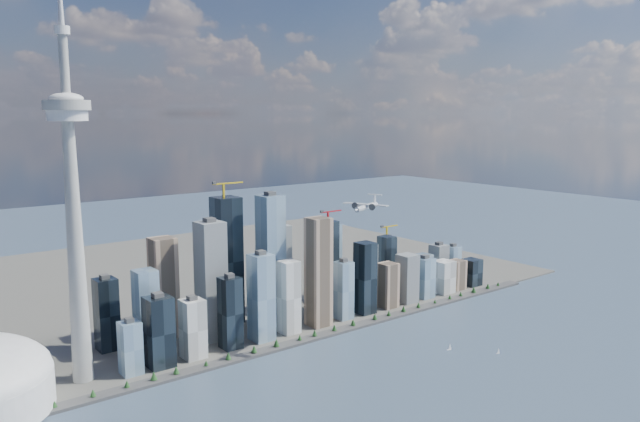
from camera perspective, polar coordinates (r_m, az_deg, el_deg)
ground at (r=794.71m, az=9.07°, el=-16.94°), size 4000.00×4000.00×0.00m
seawall at (r=966.48m, az=-2.06°, el=-11.89°), size 1100.00×22.00×4.00m
land at (r=1340.31m, az=-13.50°, el=-6.20°), size 1400.00×900.00×3.00m
shoreline_trees at (r=964.10m, az=-2.07°, el=-11.51°), size 960.53×7.20×8.80m
skyscraper_cluster at (r=1045.07m, az=-2.23°, el=-6.22°), size 736.00×142.00×235.00m
needle_tower at (r=832.30m, az=-21.68°, el=0.74°), size 56.00×56.00×550.50m
airplane at (r=882.86m, az=4.28°, el=0.44°), size 72.83×65.34×18.61m
sailboat_west at (r=963.52m, az=15.99°, el=-12.26°), size 6.35×2.56×8.76m
sailboat_east at (r=959.91m, az=11.77°, el=-12.13°), size 7.67×3.79×10.67m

